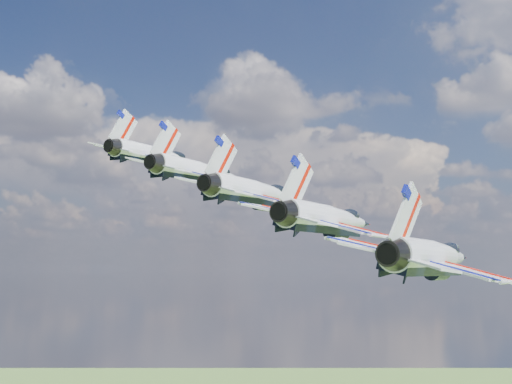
% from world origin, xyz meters
% --- Properties ---
extents(jet_0, '(17.16, 20.06, 7.74)m').
position_xyz_m(jet_0, '(-24.73, 35.83, 151.38)').
color(jet_0, silver).
extents(jet_1, '(17.16, 20.06, 7.74)m').
position_xyz_m(jet_1, '(-17.02, 28.38, 148.26)').
color(jet_1, silver).
extents(jet_2, '(17.16, 20.06, 7.74)m').
position_xyz_m(jet_2, '(-9.31, 20.94, 145.13)').
color(jet_2, white).
extents(jet_3, '(17.16, 20.06, 7.74)m').
position_xyz_m(jet_3, '(-1.60, 13.49, 142.01)').
color(jet_3, white).
extents(jet_4, '(17.16, 20.06, 7.74)m').
position_xyz_m(jet_4, '(6.12, 6.05, 138.88)').
color(jet_4, white).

